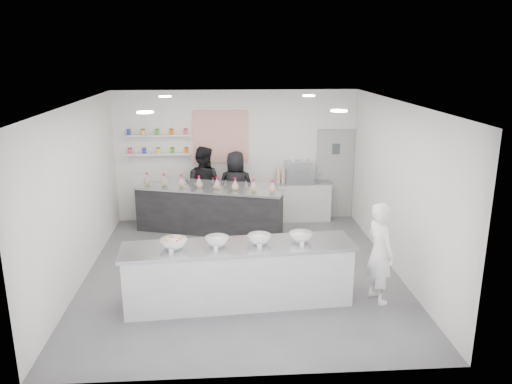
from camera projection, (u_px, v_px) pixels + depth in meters
floor at (242, 272)px, 8.96m from camera, size 6.00×6.00×0.00m
ceiling at (241, 103)px, 8.15m from camera, size 6.00×6.00×0.00m
back_wall at (236, 156)px, 11.43m from camera, size 5.50×0.00×5.50m
left_wall at (78, 194)px, 8.38m from camera, size 0.00×6.00×6.00m
right_wall at (398, 189)px, 8.73m from camera, size 0.00×6.00×6.00m
back_door at (335, 174)px, 11.68m from camera, size 0.88×0.04×2.10m
pattern_panel at (221, 137)px, 11.27m from camera, size 1.25×0.03×1.20m
jar_shelf_lower at (159, 154)px, 11.20m from camera, size 1.45×0.22×0.04m
jar_shelf_upper at (158, 135)px, 11.08m from camera, size 1.45×0.22×0.04m
preserve_jars at (158, 142)px, 11.10m from camera, size 1.45×0.10×0.56m
downlight_0 at (145, 112)px, 7.10m from camera, size 0.24×0.24×0.02m
downlight_1 at (339, 111)px, 7.28m from camera, size 0.24×0.24×0.02m
downlight_2 at (165, 96)px, 9.60m from camera, size 0.24×0.24×0.02m
downlight_3 at (309, 96)px, 9.78m from camera, size 0.24×0.24×0.02m
prep_counter at (239, 274)px, 7.74m from camera, size 3.61×1.08×0.97m
back_bar at (209, 211)px, 10.77m from camera, size 3.24×1.51×1.00m
sneeze_guard at (204, 186)px, 10.33m from camera, size 3.03×0.95×0.27m
espresso_ledge at (304, 201)px, 11.60m from camera, size 1.24×0.40×0.92m
espresso_machine at (298, 172)px, 11.41m from camera, size 0.61×0.42×0.47m
cup_stacks at (281, 175)px, 11.40m from camera, size 0.24×0.24×0.33m
prep_bowls at (238, 240)px, 7.58m from camera, size 2.34×0.64×0.15m
label_cards at (237, 256)px, 7.11m from camera, size 2.01×0.04×0.07m
cookie_bags at (208, 183)px, 10.60m from camera, size 2.87×1.02×0.27m
woman_prep at (380, 253)px, 7.73m from camera, size 0.55×0.68×1.62m
staff_left at (203, 186)px, 11.16m from camera, size 1.07×0.96×1.82m
staff_right at (236, 188)px, 11.23m from camera, size 0.88×0.63×1.69m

